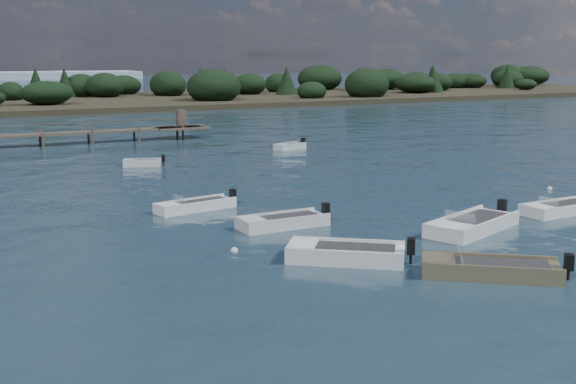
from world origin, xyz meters
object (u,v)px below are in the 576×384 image
tender_far_white (142,164)px  tender_far_grey_b (290,148)px  dinghy_mid_white_b (561,210)px  dinghy_extra_a (346,256)px  dinghy_near_olive (490,272)px  dinghy_mid_white_a (472,227)px  dinghy_extra_b (195,207)px  dinghy_mid_grey (283,224)px

tender_far_white → tender_far_grey_b: bearing=13.7°
dinghy_mid_white_b → dinghy_extra_a: bearing=-171.0°
tender_far_grey_b → dinghy_extra_a: bearing=-113.8°
dinghy_near_olive → dinghy_mid_white_a: 6.94m
dinghy_extra_b → tender_far_grey_b: bearing=51.1°
dinghy_near_olive → dinghy_mid_white_a: bearing=53.7°
tender_far_white → dinghy_mid_white_b: dinghy_mid_white_b is taller
tender_far_grey_b → dinghy_mid_white_b: size_ratio=0.68×
tender_far_white → dinghy_extra_b: 16.05m
tender_far_grey_b → dinghy_near_olive: bearing=-106.0°
tender_far_grey_b → dinghy_mid_grey: dinghy_mid_grey is taller
dinghy_extra_b → dinghy_mid_white_a: (9.70, -10.04, 0.03)m
dinghy_near_olive → dinghy_extra_a: size_ratio=1.04×
dinghy_extra_b → dinghy_mid_white_b: 18.69m
tender_far_white → dinghy_mid_white_a: 27.16m
dinghy_mid_grey → dinghy_mid_white_b: size_ratio=0.96×
tender_far_grey_b → dinghy_extra_b: dinghy_extra_b is taller
tender_far_grey_b → tender_far_white: tender_far_grey_b is taller
dinghy_mid_white_a → dinghy_mid_white_b: bearing=6.9°
tender_far_grey_b → dinghy_mid_grey: 28.00m
dinghy_mid_white_b → dinghy_mid_white_a: size_ratio=0.82×
dinghy_extra_a → dinghy_mid_white_a: size_ratio=0.82×
dinghy_near_olive → dinghy_mid_grey: bearing=107.6°
dinghy_extra_b → dinghy_extra_a: 11.69m
tender_far_white → dinghy_mid_white_a: (7.89, -25.99, 0.03)m
tender_far_white → dinghy_mid_white_b: (14.42, -25.20, 0.01)m
tender_far_grey_b → dinghy_extra_b: bearing=-128.9°
dinghy_mid_white_b → dinghy_extra_b: bearing=150.3°
dinghy_near_olive → tender_far_white: size_ratio=1.66×
dinghy_near_olive → dinghy_extra_a: dinghy_near_olive is taller
dinghy_mid_white_b → dinghy_mid_white_a: bearing=-173.1°
dinghy_mid_white_a → tender_far_white: bearing=106.9°
dinghy_mid_grey → dinghy_mid_white_a: (7.36, -4.66, 0.02)m
dinghy_extra_b → dinghy_mid_grey: 5.87m
dinghy_mid_grey → dinghy_mid_white_a: dinghy_mid_white_a is taller
tender_far_white → dinghy_mid_white_a: bearing=-73.1°
dinghy_extra_b → dinghy_mid_grey: (2.34, -5.39, 0.01)m
dinghy_mid_white_b → tender_far_white: bearing=119.8°
tender_far_grey_b → dinghy_extra_a: dinghy_extra_a is taller
dinghy_extra_a → dinghy_mid_grey: bearing=86.7°
tender_far_white → dinghy_extra_b: (-1.81, -15.95, 0.00)m
tender_far_white → dinghy_mid_grey: size_ratio=0.65×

